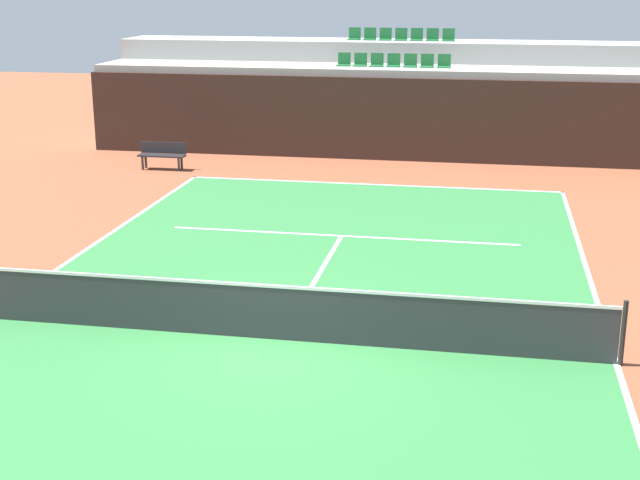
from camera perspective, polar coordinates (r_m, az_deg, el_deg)
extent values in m
plane|color=brown|center=(15.23, -2.54, -6.37)|extent=(80.00, 80.00, 0.00)
cube|color=#2D7238|center=(15.22, -2.54, -6.36)|extent=(11.00, 24.00, 0.01)
cube|color=white|center=(26.48, 3.32, 3.55)|extent=(11.00, 0.10, 0.00)
cube|color=white|center=(15.04, 18.33, -7.50)|extent=(0.10, 24.00, 0.00)
cube|color=white|center=(21.15, 1.37, 0.26)|extent=(8.26, 0.10, 0.00)
cube|color=white|center=(18.15, -0.26, -2.50)|extent=(0.10, 6.40, 0.00)
cube|color=black|center=(29.98, 4.32, 7.66)|extent=(20.61, 0.30, 2.72)
cube|color=#9E9E99|center=(31.29, 4.60, 8.23)|extent=(20.61, 2.40, 2.94)
cube|color=#9E9E99|center=(33.61, 5.06, 9.40)|extent=(20.61, 2.40, 3.66)
cube|color=#1E6633|center=(31.34, 1.49, 11.03)|extent=(0.44, 0.44, 0.04)
cube|color=#1E6633|center=(31.52, 1.56, 11.46)|extent=(0.44, 0.04, 0.40)
cube|color=#1E6633|center=(31.26, 2.55, 11.01)|extent=(0.44, 0.44, 0.04)
cube|color=#1E6633|center=(31.44, 2.60, 11.44)|extent=(0.44, 0.04, 0.40)
cube|color=#1E6633|center=(31.18, 3.60, 10.98)|extent=(0.44, 0.44, 0.04)
cube|color=#1E6633|center=(31.36, 3.66, 11.41)|extent=(0.44, 0.04, 0.40)
cube|color=#1E6633|center=(31.12, 4.66, 10.95)|extent=(0.44, 0.44, 0.04)
cube|color=#1E6633|center=(31.30, 4.71, 11.38)|extent=(0.44, 0.04, 0.40)
cube|color=#1E6633|center=(31.07, 5.73, 10.91)|extent=(0.44, 0.44, 0.04)
cube|color=#1E6633|center=(31.24, 5.77, 11.34)|extent=(0.44, 0.04, 0.40)
cube|color=#1E6633|center=(31.02, 6.80, 10.87)|extent=(0.44, 0.44, 0.04)
cube|color=#1E6633|center=(31.20, 6.84, 11.30)|extent=(0.44, 0.04, 0.40)
cube|color=#1E6633|center=(30.99, 7.87, 10.82)|extent=(0.44, 0.44, 0.04)
cube|color=#1E6633|center=(31.17, 7.90, 11.26)|extent=(0.44, 0.04, 0.40)
cube|color=#1E6633|center=(33.65, 2.17, 12.62)|extent=(0.44, 0.44, 0.04)
cube|color=#1E6633|center=(33.83, 2.23, 13.01)|extent=(0.44, 0.04, 0.40)
cube|color=#1E6633|center=(33.57, 3.16, 12.60)|extent=(0.44, 0.44, 0.04)
cube|color=#1E6633|center=(33.76, 3.21, 12.99)|extent=(0.44, 0.04, 0.40)
cube|color=#1E6633|center=(33.50, 4.15, 12.57)|extent=(0.44, 0.44, 0.04)
cube|color=#1E6633|center=(33.69, 4.20, 12.97)|extent=(0.44, 0.04, 0.40)
cube|color=#1E6633|center=(33.44, 5.14, 12.54)|extent=(0.44, 0.44, 0.04)
cube|color=#1E6633|center=(33.63, 5.19, 12.94)|extent=(0.44, 0.04, 0.40)
cube|color=#1E6633|center=(33.39, 6.14, 12.51)|extent=(0.44, 0.44, 0.04)
cube|color=#1E6633|center=(33.58, 6.18, 12.91)|extent=(0.44, 0.04, 0.40)
cube|color=#1E6633|center=(33.35, 7.14, 12.47)|extent=(0.44, 0.44, 0.04)
cube|color=#1E6633|center=(33.54, 7.17, 12.87)|extent=(0.44, 0.04, 0.40)
cube|color=#1E6633|center=(33.32, 8.14, 12.43)|extent=(0.44, 0.44, 0.04)
cube|color=#1E6633|center=(33.51, 8.17, 12.83)|extent=(0.44, 0.04, 0.40)
cylinder|color=black|center=(14.84, 18.70, -5.62)|extent=(0.08, 0.08, 1.07)
cube|color=#333338|center=(15.05, -2.56, -4.72)|extent=(10.90, 0.02, 0.92)
cube|color=white|center=(14.88, -2.58, -2.98)|extent=(10.90, 0.04, 0.05)
cube|color=#232328|center=(28.90, -10.02, 5.30)|extent=(1.50, 0.40, 0.05)
cube|color=#232328|center=(29.03, -9.92, 5.80)|extent=(1.50, 0.04, 0.36)
cube|color=#2D2D33|center=(29.03, -11.20, 4.81)|extent=(0.06, 0.06, 0.42)
cube|color=#2D2D33|center=(28.62, -8.96, 4.76)|extent=(0.06, 0.06, 0.42)
cube|color=#2D2D33|center=(29.29, -11.00, 4.92)|extent=(0.06, 0.06, 0.42)
cube|color=#2D2D33|center=(28.87, -8.78, 4.87)|extent=(0.06, 0.06, 0.42)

